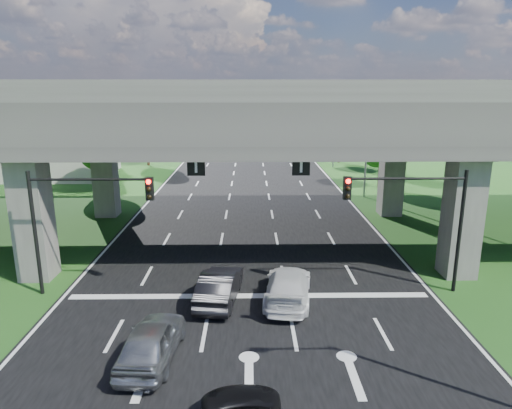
{
  "coord_description": "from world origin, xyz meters",
  "views": [
    {
      "loc": [
        0.04,
        -16.45,
        9.62
      ],
      "look_at": [
        0.4,
        8.21,
        3.32
      ],
      "focal_mm": 32.0,
      "sensor_mm": 36.0,
      "label": 1
    }
  ],
  "objects_px": {
    "streetlight_far": "(363,132)",
    "car_white": "(288,286)",
    "streetlight_beyond": "(331,120)",
    "signal_left": "(79,210)",
    "car_silver": "(152,341)",
    "signal_right": "(417,209)",
    "car_dark": "(220,286)"
  },
  "relations": [
    {
      "from": "streetlight_beyond",
      "to": "car_silver",
      "type": "bearing_deg",
      "value": -108.07
    },
    {
      "from": "streetlight_far",
      "to": "car_white",
      "type": "bearing_deg",
      "value": -111.56
    },
    {
      "from": "car_white",
      "to": "car_dark",
      "type": "bearing_deg",
      "value": 7.81
    },
    {
      "from": "signal_right",
      "to": "car_silver",
      "type": "relative_size",
      "value": 1.36
    },
    {
      "from": "streetlight_beyond",
      "to": "signal_right",
      "type": "bearing_deg",
      "value": -93.61
    },
    {
      "from": "car_dark",
      "to": "car_white",
      "type": "distance_m",
      "value": 3.16
    },
    {
      "from": "signal_right",
      "to": "car_white",
      "type": "xyz_separation_m",
      "value": [
        -6.02,
        -0.94,
        -3.43
      ]
    },
    {
      "from": "signal_right",
      "to": "signal_left",
      "type": "relative_size",
      "value": 1.0
    },
    {
      "from": "car_dark",
      "to": "car_white",
      "type": "bearing_deg",
      "value": -172.73
    },
    {
      "from": "signal_right",
      "to": "car_white",
      "type": "height_order",
      "value": "signal_right"
    },
    {
      "from": "signal_left",
      "to": "car_white",
      "type": "height_order",
      "value": "signal_left"
    },
    {
      "from": "signal_left",
      "to": "car_white",
      "type": "xyz_separation_m",
      "value": [
        9.62,
        -0.94,
        -3.43
      ]
    },
    {
      "from": "streetlight_far",
      "to": "car_dark",
      "type": "bearing_deg",
      "value": -118.62
    },
    {
      "from": "signal_right",
      "to": "streetlight_beyond",
      "type": "xyz_separation_m",
      "value": [
        2.27,
        36.06,
        1.66
      ]
    },
    {
      "from": "signal_right",
      "to": "streetlight_far",
      "type": "height_order",
      "value": "streetlight_far"
    },
    {
      "from": "streetlight_beyond",
      "to": "car_dark",
      "type": "relative_size",
      "value": 2.21
    },
    {
      "from": "car_white",
      "to": "streetlight_beyond",
      "type": "bearing_deg",
      "value": -94.83
    },
    {
      "from": "car_silver",
      "to": "car_white",
      "type": "relative_size",
      "value": 0.89
    },
    {
      "from": "signal_left",
      "to": "car_white",
      "type": "distance_m",
      "value": 10.26
    },
    {
      "from": "signal_left",
      "to": "streetlight_far",
      "type": "distance_m",
      "value": 26.95
    },
    {
      "from": "signal_left",
      "to": "streetlight_beyond",
      "type": "distance_m",
      "value": 40.3
    },
    {
      "from": "streetlight_far",
      "to": "streetlight_beyond",
      "type": "relative_size",
      "value": 1.0
    },
    {
      "from": "signal_left",
      "to": "car_white",
      "type": "bearing_deg",
      "value": -5.59
    },
    {
      "from": "streetlight_far",
      "to": "car_dark",
      "type": "distance_m",
      "value": 24.45
    },
    {
      "from": "streetlight_far",
      "to": "car_dark",
      "type": "height_order",
      "value": "streetlight_far"
    },
    {
      "from": "streetlight_far",
      "to": "streetlight_beyond",
      "type": "bearing_deg",
      "value": 90.0
    },
    {
      "from": "car_dark",
      "to": "streetlight_beyond",
      "type": "bearing_deg",
      "value": -99.93
    },
    {
      "from": "signal_left",
      "to": "streetlight_far",
      "type": "relative_size",
      "value": 0.6
    },
    {
      "from": "streetlight_beyond",
      "to": "car_silver",
      "type": "relative_size",
      "value": 2.26
    },
    {
      "from": "signal_left",
      "to": "car_dark",
      "type": "xyz_separation_m",
      "value": [
        6.46,
        -0.94,
        -3.41
      ]
    },
    {
      "from": "streetlight_far",
      "to": "streetlight_beyond",
      "type": "xyz_separation_m",
      "value": [
        0.0,
        16.0,
        0.0
      ]
    },
    {
      "from": "streetlight_beyond",
      "to": "car_silver",
      "type": "xyz_separation_m",
      "value": [
        -13.61,
        -41.7,
        -5.06
      ]
    }
  ]
}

